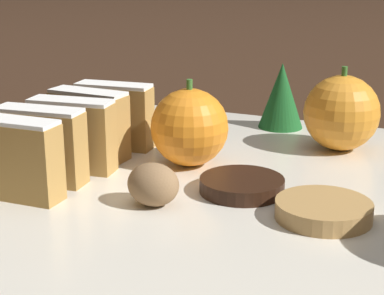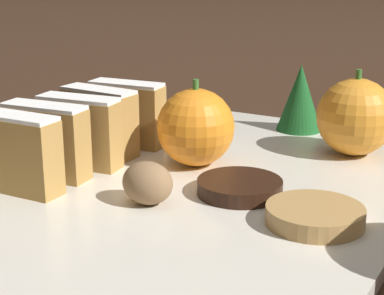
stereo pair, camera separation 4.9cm
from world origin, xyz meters
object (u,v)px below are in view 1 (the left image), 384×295
Objects in this scene: orange_near at (190,127)px; orange_far at (342,113)px; walnut at (153,184)px; chocolate_cookie at (242,185)px.

orange_near is 0.96× the size of orange_far.
walnut is at bearing -82.05° from orange_near.
orange_far is at bearing 71.86° from chocolate_cookie.
orange_near is 0.10m from walnut.
orange_near is at bearing -138.61° from orange_far.
walnut reaches higher than chocolate_cookie.
chocolate_cookie is at bearing 45.25° from walnut.
orange_far reaches higher than chocolate_cookie.
orange_near is 0.08m from chocolate_cookie.
orange_near is 1.93× the size of walnut.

